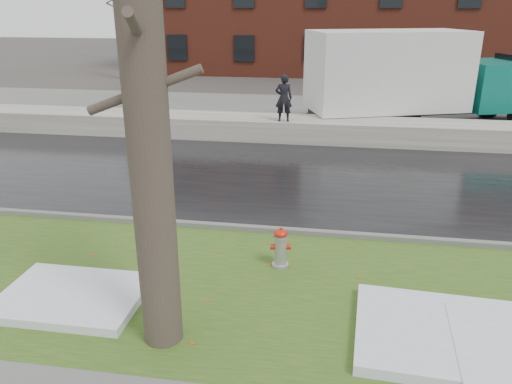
# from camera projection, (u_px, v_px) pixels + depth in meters

# --- Properties ---
(ground) EXTENTS (120.00, 120.00, 0.00)m
(ground) POSITION_uv_depth(u_px,v_px,m) (254.00, 255.00, 9.37)
(ground) COLOR #47423D
(ground) RESTS_ON ground
(verge) EXTENTS (60.00, 4.50, 0.04)m
(verge) POSITION_uv_depth(u_px,v_px,m) (242.00, 290.00, 8.21)
(verge) COLOR #294D19
(verge) RESTS_ON ground
(road) EXTENTS (60.00, 7.00, 0.03)m
(road) POSITION_uv_depth(u_px,v_px,m) (281.00, 178.00, 13.52)
(road) COLOR black
(road) RESTS_ON ground
(parking_lot) EXTENTS (60.00, 9.00, 0.03)m
(parking_lot) POSITION_uv_depth(u_px,v_px,m) (304.00, 114.00, 21.37)
(parking_lot) COLOR slate
(parking_lot) RESTS_ON ground
(curb) EXTENTS (60.00, 0.15, 0.14)m
(curb) POSITION_uv_depth(u_px,v_px,m) (262.00, 230.00, 10.27)
(curb) COLOR slate
(curb) RESTS_ON ground
(snowbank) EXTENTS (60.00, 1.60, 0.75)m
(snowbank) POSITION_uv_depth(u_px,v_px,m) (295.00, 129.00, 17.27)
(snowbank) COLOR #BCB8AC
(snowbank) RESTS_ON ground
(bg_tree_left) EXTENTS (1.40, 1.62, 6.50)m
(bg_tree_left) POSITION_uv_depth(u_px,v_px,m) (119.00, 23.00, 30.31)
(bg_tree_left) COLOR brown
(bg_tree_left) RESTS_ON ground
(bg_tree_center) EXTENTS (1.40, 1.62, 6.50)m
(bg_tree_center) POSITION_uv_depth(u_px,v_px,m) (229.00, 22.00, 33.11)
(bg_tree_center) COLOR brown
(bg_tree_center) RESTS_ON ground
(fire_hydrant) EXTENTS (0.37, 0.33, 0.75)m
(fire_hydrant) POSITION_uv_depth(u_px,v_px,m) (281.00, 246.00, 8.77)
(fire_hydrant) COLOR #A0A4A8
(fire_hydrant) RESTS_ON verge
(tree) EXTENTS (1.39, 1.64, 6.71)m
(tree) POSITION_uv_depth(u_px,v_px,m) (145.00, 96.00, 5.82)
(tree) COLOR brown
(tree) RESTS_ON verge
(box_truck) EXTENTS (10.65, 5.35, 3.57)m
(box_truck) POSITION_uv_depth(u_px,v_px,m) (415.00, 78.00, 18.39)
(box_truck) COLOR black
(box_truck) RESTS_ON ground
(worker) EXTENTS (0.61, 0.45, 1.55)m
(worker) POSITION_uv_depth(u_px,v_px,m) (284.00, 98.00, 16.43)
(worker) COLOR black
(worker) RESTS_ON snowbank
(snow_patch_near) EXTENTS (2.72, 2.16, 0.16)m
(snow_patch_near) POSITION_uv_depth(u_px,v_px,m) (452.00, 337.00, 6.89)
(snow_patch_near) COLOR silver
(snow_patch_near) RESTS_ON verge
(snow_patch_far) EXTENTS (2.20, 1.60, 0.14)m
(snow_patch_far) POSITION_uv_depth(u_px,v_px,m) (72.00, 296.00, 7.86)
(snow_patch_far) COLOR silver
(snow_patch_far) RESTS_ON verge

